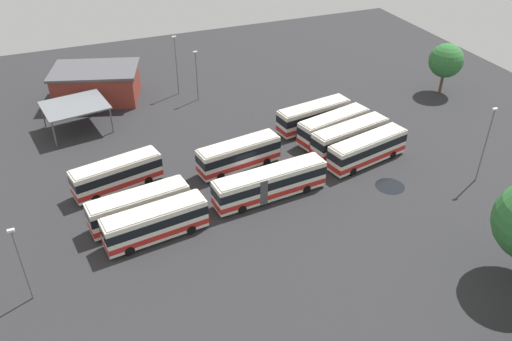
# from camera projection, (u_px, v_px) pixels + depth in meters

# --- Properties ---
(ground_plane) EXTENTS (104.70, 104.70, 0.00)m
(ground_plane) POSITION_uv_depth(u_px,v_px,m) (248.00, 175.00, 62.59)
(ground_plane) COLOR #28282B
(bus_row0_slot0) EXTENTS (10.69, 3.92, 3.52)m
(bus_row0_slot0) POSITION_uv_depth(u_px,v_px,m) (156.00, 222.00, 52.13)
(bus_row0_slot0) COLOR silver
(bus_row0_slot0) RESTS_ON ground_plane
(bus_row0_slot1) EXTENTS (10.73, 4.00, 3.52)m
(bus_row0_slot1) POSITION_uv_depth(u_px,v_px,m) (139.00, 207.00, 54.29)
(bus_row0_slot1) COLOR silver
(bus_row0_slot1) RESTS_ON ground_plane
(bus_row0_slot3) EXTENTS (10.43, 4.70, 3.52)m
(bus_row0_slot3) POSITION_uv_depth(u_px,v_px,m) (117.00, 174.00, 59.32)
(bus_row0_slot3) COLOR silver
(bus_row0_slot3) RESTS_ON ground_plane
(bus_row1_slot0) EXTENTS (13.29, 3.79, 3.52)m
(bus_row1_slot0) POSITION_uv_depth(u_px,v_px,m) (270.00, 183.00, 57.82)
(bus_row1_slot0) COLOR silver
(bus_row1_slot0) RESTS_ON ground_plane
(bus_row1_slot2) EXTENTS (10.52, 4.15, 3.52)m
(bus_row1_slot2) POSITION_uv_depth(u_px,v_px,m) (239.00, 155.00, 62.85)
(bus_row1_slot2) COLOR silver
(bus_row1_slot2) RESTS_ON ground_plane
(bus_row2_slot0) EXTENTS (11.14, 4.84, 3.52)m
(bus_row2_slot0) POSITION_uv_depth(u_px,v_px,m) (367.00, 149.00, 63.91)
(bus_row2_slot0) COLOR silver
(bus_row2_slot0) RESTS_ON ground_plane
(bus_row2_slot1) EXTENTS (11.09, 4.68, 3.52)m
(bus_row2_slot1) POSITION_uv_depth(u_px,v_px,m) (350.00, 137.00, 66.47)
(bus_row2_slot1) COLOR silver
(bus_row2_slot1) RESTS_ON ground_plane
(bus_row2_slot2) EXTENTS (10.61, 4.84, 3.52)m
(bus_row2_slot2) POSITION_uv_depth(u_px,v_px,m) (334.00, 126.00, 68.73)
(bus_row2_slot2) COLOR silver
(bus_row2_slot2) RESTS_ON ground_plane
(bus_row2_slot3) EXTENTS (10.83, 4.23, 3.52)m
(bus_row2_slot3) POSITION_uv_depth(u_px,v_px,m) (314.00, 116.00, 71.24)
(bus_row2_slot3) COLOR silver
(bus_row2_slot3) RESTS_ON ground_plane
(depot_building) EXTENTS (14.32, 11.53, 4.87)m
(depot_building) POSITION_uv_depth(u_px,v_px,m) (97.00, 84.00, 78.54)
(depot_building) COLOR maroon
(depot_building) RESTS_ON ground_plane
(maintenance_shelter) EXTENTS (9.10, 8.07, 3.75)m
(maintenance_shelter) POSITION_uv_depth(u_px,v_px,m) (75.00, 106.00, 69.91)
(maintenance_shelter) COLOR slate
(maintenance_shelter) RESTS_ON ground_plane
(lamp_post_mid_lot) EXTENTS (0.56, 0.28, 9.35)m
(lamp_post_mid_lot) POSITION_uv_depth(u_px,v_px,m) (486.00, 142.00, 58.85)
(lamp_post_mid_lot) COLOR slate
(lamp_post_mid_lot) RESTS_ON ground_plane
(lamp_post_by_building) EXTENTS (0.56, 0.28, 7.79)m
(lamp_post_by_building) POSITION_uv_depth(u_px,v_px,m) (21.00, 262.00, 43.92)
(lamp_post_by_building) COLOR slate
(lamp_post_by_building) RESTS_ON ground_plane
(lamp_post_near_entrance) EXTENTS (0.56, 0.28, 9.11)m
(lamp_post_near_entrance) POSITION_uv_depth(u_px,v_px,m) (176.00, 63.00, 78.72)
(lamp_post_near_entrance) COLOR slate
(lamp_post_near_entrance) RESTS_ON ground_plane
(lamp_post_far_corner) EXTENTS (0.56, 0.28, 7.63)m
(lamp_post_far_corner) POSITION_uv_depth(u_px,v_px,m) (197.00, 73.00, 77.34)
(lamp_post_far_corner) COLOR slate
(lamp_post_far_corner) RESTS_ON ground_plane
(tree_south_edge) EXTENTS (5.12, 5.12, 7.76)m
(tree_south_edge) POSITION_uv_depth(u_px,v_px,m) (446.00, 61.00, 79.03)
(tree_south_edge) COLOR brown
(tree_south_edge) RESTS_ON ground_plane
(puddle_back_corner) EXTENTS (3.63, 3.63, 0.01)m
(puddle_back_corner) POSITION_uv_depth(u_px,v_px,m) (253.00, 147.00, 68.03)
(puddle_back_corner) COLOR black
(puddle_back_corner) RESTS_ON ground_plane
(puddle_between_rows) EXTENTS (3.39, 3.39, 0.01)m
(puddle_between_rows) POSITION_uv_depth(u_px,v_px,m) (390.00, 186.00, 60.57)
(puddle_between_rows) COLOR black
(puddle_between_rows) RESTS_ON ground_plane
(puddle_near_shelter) EXTENTS (4.31, 4.31, 0.01)m
(puddle_near_shelter) POSITION_uv_depth(u_px,v_px,m) (127.00, 166.00, 64.15)
(puddle_near_shelter) COLOR black
(puddle_near_shelter) RESTS_ON ground_plane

